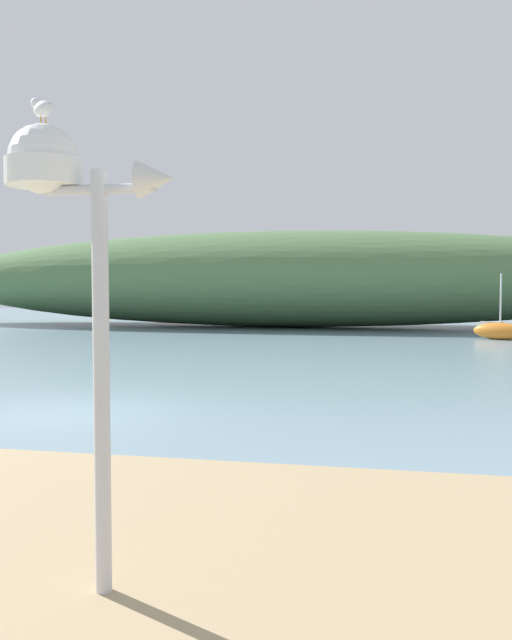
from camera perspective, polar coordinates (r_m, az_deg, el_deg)
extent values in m
plane|color=#7A99A8|center=(13.28, -16.39, -7.80)|extent=(120.00, 120.00, 0.00)
ellipsoid|color=#517547|center=(41.00, 2.24, 3.60)|extent=(47.23, 10.60, 5.95)
cylinder|color=silver|center=(4.85, -13.34, -5.46)|extent=(0.12, 0.12, 3.06)
cylinder|color=silver|center=(4.85, -13.54, 11.05)|extent=(0.85, 0.07, 0.07)
cylinder|color=white|center=(5.06, -18.03, 12.14)|extent=(0.55, 0.55, 0.19)
sphere|color=white|center=(5.08, -18.04, 13.20)|extent=(0.50, 0.50, 0.50)
cone|color=silver|center=(4.70, -8.73, 12.11)|extent=(0.26, 0.27, 0.27)
cylinder|color=orange|center=(5.13, -18.29, 16.26)|extent=(0.01, 0.01, 0.05)
cylinder|color=orange|center=(5.15, -17.89, 16.21)|extent=(0.01, 0.01, 0.05)
ellipsoid|color=white|center=(5.16, -18.11, 17.11)|extent=(0.23, 0.18, 0.11)
ellipsoid|color=#9EA0A8|center=(5.16, -18.11, 17.33)|extent=(0.21, 0.16, 0.04)
sphere|color=white|center=(5.25, -18.64, 17.51)|extent=(0.08, 0.08, 0.08)
cone|color=gold|center=(5.29, -18.97, 17.31)|extent=(0.05, 0.04, 0.02)
ellipsoid|color=orange|center=(32.50, 20.55, -0.92)|extent=(2.57, 1.83, 0.80)
cylinder|color=silver|center=(32.44, 20.60, 1.60)|extent=(0.08, 0.08, 2.54)
cylinder|color=silver|center=(32.60, 19.93, -0.18)|extent=(1.03, 0.59, 0.06)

